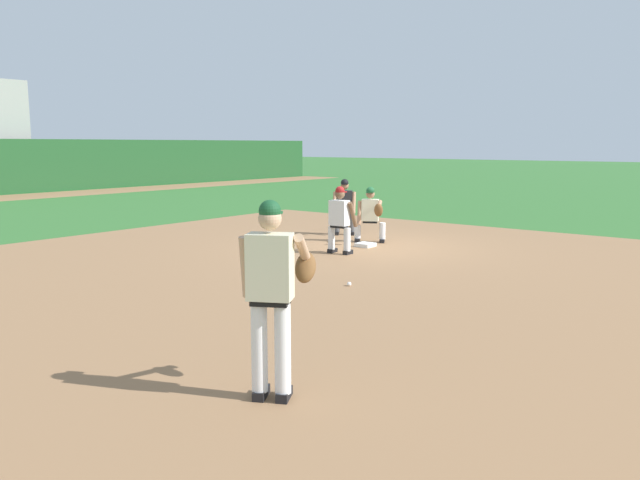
# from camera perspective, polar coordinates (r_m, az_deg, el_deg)

# --- Properties ---
(ground_plane) EXTENTS (160.00, 160.00, 0.00)m
(ground_plane) POSITION_cam_1_polar(r_m,az_deg,el_deg) (14.45, 4.16, -0.62)
(ground_plane) COLOR #336B2D
(infield_dirt_patch) EXTENTS (18.00, 18.00, 0.01)m
(infield_dirt_patch) POSITION_cam_1_polar(r_m,az_deg,el_deg) (10.13, 1.70, -4.62)
(infield_dirt_patch) COLOR #936B47
(infield_dirt_patch) RESTS_ON ground
(first_base_bag) EXTENTS (0.38, 0.38, 0.09)m
(first_base_bag) POSITION_cam_1_polar(r_m,az_deg,el_deg) (14.44, 4.16, -0.44)
(first_base_bag) COLOR white
(first_base_bag) RESTS_ON ground
(baseball) EXTENTS (0.07, 0.07, 0.07)m
(baseball) POSITION_cam_1_polar(r_m,az_deg,el_deg) (10.44, 2.68, -4.05)
(baseball) COLOR white
(baseball) RESTS_ON ground
(pitcher) EXTENTS (0.83, 0.58, 1.86)m
(pitcher) POSITION_cam_1_polar(r_m,az_deg,el_deg) (5.68, -4.31, -4.37)
(pitcher) COLOR black
(pitcher) RESTS_ON ground
(first_baseman) EXTENTS (0.83, 1.01, 1.34)m
(first_baseman) POSITION_cam_1_polar(r_m,az_deg,el_deg) (14.97, 4.66, 2.53)
(first_baseman) COLOR black
(first_baseman) RESTS_ON ground
(baserunner) EXTENTS (0.46, 0.61, 1.46)m
(baserunner) POSITION_cam_1_polar(r_m,az_deg,el_deg) (13.40, 1.82, 2.08)
(baserunner) COLOR black
(baserunner) RESTS_ON ground
(umpire) EXTENTS (0.63, 0.68, 1.46)m
(umpire) POSITION_cam_1_polar(r_m,az_deg,el_deg) (16.22, 2.26, 3.24)
(umpire) COLOR black
(umpire) RESTS_ON ground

